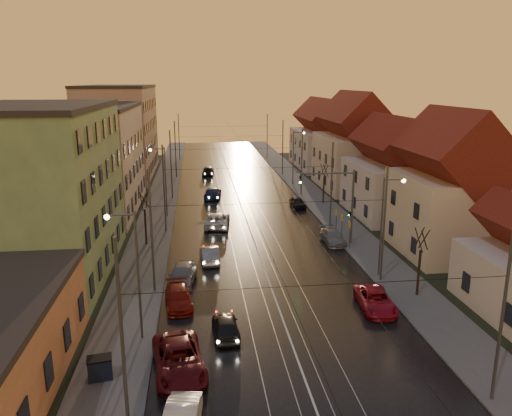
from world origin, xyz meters
name	(u,v)px	position (x,y,z in m)	size (l,w,h in m)	color
ground	(293,348)	(0.00, 0.00, 0.00)	(160.00, 160.00, 0.00)	black
road	(237,195)	(0.00, 40.00, 0.02)	(16.00, 120.00, 0.04)	black
sidewalk_left	(162,197)	(-10.00, 40.00, 0.07)	(4.00, 120.00, 0.15)	#4C4C4C
sidewalk_right	(309,193)	(10.00, 40.00, 0.07)	(4.00, 120.00, 0.15)	#4C4C4C
tram_rail_0	(221,196)	(-2.20, 40.00, 0.06)	(0.06, 120.00, 0.03)	gray
tram_rail_1	(231,195)	(-0.77, 40.00, 0.06)	(0.06, 120.00, 0.03)	gray
tram_rail_2	(243,195)	(0.77, 40.00, 0.06)	(0.06, 120.00, 0.03)	gray
tram_rail_3	(253,195)	(2.20, 40.00, 0.06)	(0.06, 120.00, 0.03)	gray
apartment_left_1	(40,194)	(-17.50, 14.00, 6.50)	(10.00, 18.00, 13.00)	#658454
apartment_left_2	(91,161)	(-17.50, 34.00, 6.00)	(10.00, 20.00, 12.00)	#BFAB93
apartment_left_3	(120,132)	(-17.50, 58.00, 7.00)	(10.00, 24.00, 14.00)	#A18168
house_right_1	(451,193)	(17.00, 15.00, 5.45)	(8.67, 10.20, 10.80)	beige
house_right_2	(394,175)	(17.00, 28.00, 4.64)	(9.18, 12.24, 9.20)	beige
house_right_3	(354,148)	(17.00, 43.00, 5.80)	(9.18, 14.28, 11.50)	beige
house_right_4	(323,139)	(17.00, 61.00, 5.05)	(9.18, 16.32, 10.00)	beige
catenary_pole_l_0	(122,338)	(-8.60, -6.00, 4.50)	(0.16, 0.16, 9.00)	#595B60
catenary_pole_r_0	(502,316)	(8.60, -6.00, 4.50)	(0.16, 0.16, 9.00)	#595B60
catenary_pole_l_1	(152,234)	(-8.60, 9.00, 4.50)	(0.16, 0.16, 9.00)	#595B60
catenary_pole_r_1	(384,226)	(8.60, 9.00, 4.50)	(0.16, 0.16, 9.00)	#595B60
catenary_pole_l_2	(164,189)	(-8.60, 24.00, 4.50)	(0.16, 0.16, 9.00)	#595B60
catenary_pole_r_2	(331,185)	(8.60, 24.00, 4.50)	(0.16, 0.16, 9.00)	#595B60
catenary_pole_l_3	(171,165)	(-8.60, 39.00, 4.50)	(0.16, 0.16, 9.00)	#595B60
catenary_pole_r_3	(302,163)	(8.60, 39.00, 4.50)	(0.16, 0.16, 9.00)	#595B60
catenary_pole_l_4	(175,150)	(-8.60, 54.00, 4.50)	(0.16, 0.16, 9.00)	#595B60
catenary_pole_r_4	(283,148)	(8.60, 54.00, 4.50)	(0.16, 0.16, 9.00)	#595B60
catenary_pole_l_5	(179,137)	(-8.60, 72.00, 4.50)	(0.16, 0.16, 9.00)	#595B60
catenary_pole_r_5	(267,136)	(8.60, 72.00, 4.50)	(0.16, 0.16, 9.00)	#595B60
street_lamp_0	(132,264)	(-9.10, 2.00, 4.89)	(1.75, 0.32, 8.00)	#595B60
street_lamp_1	(386,217)	(9.10, 10.00, 4.89)	(1.75, 0.32, 8.00)	#595B60
street_lamp_2	(163,175)	(-9.10, 30.00, 4.89)	(1.75, 0.32, 8.00)	#595B60
street_lamp_3	(295,152)	(9.10, 46.00, 4.89)	(1.75, 0.32, 8.00)	#595B60
traffic_light_mast	(342,198)	(7.99, 18.00, 4.60)	(5.30, 0.32, 7.20)	#595B60
bare_tree_0	(145,220)	(-10.20, 20.00, 2.49)	(1.09, 1.09, 5.11)	black
bare_tree_1	(419,264)	(10.20, 6.00, 2.49)	(1.09, 1.09, 5.11)	black
bare_tree_2	(324,185)	(10.40, 34.00, 2.49)	(1.09, 1.09, 5.11)	black
driving_car_0	(226,326)	(-3.80, 1.87, 0.65)	(1.54, 3.82, 1.30)	black
driving_car_1	(210,254)	(-4.39, 14.85, 0.69)	(1.46, 4.19, 1.38)	gray
driving_car_2	(217,220)	(-3.30, 25.46, 0.74)	(2.46, 5.33, 1.48)	#B3B3B3
driving_car_3	(213,193)	(-3.33, 38.75, 0.74)	(2.08, 5.12, 1.49)	#161F42
driving_car_4	(208,171)	(-3.54, 55.37, 0.76)	(1.80, 4.48, 1.53)	black
parked_left_1	(179,359)	(-6.50, -1.72, 0.77)	(2.56, 5.55, 1.54)	#580F14
parked_left_2	(178,298)	(-6.77, 6.44, 0.63)	(1.77, 4.36, 1.27)	maroon
parked_left_3	(182,274)	(-6.61, 10.29, 0.79)	(1.86, 4.61, 1.57)	gray
parked_right_0	(375,300)	(6.50, 4.37, 0.65)	(2.15, 4.66, 1.29)	#A71025
parked_right_1	(333,237)	(7.41, 18.57, 0.63)	(1.77, 4.36, 1.26)	gray
parked_right_2	(298,203)	(6.85, 32.59, 0.63)	(1.48, 3.67, 1.25)	black
dumpster	(100,369)	(-10.50, -2.01, 0.70)	(1.20, 0.80, 1.10)	black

